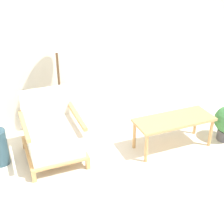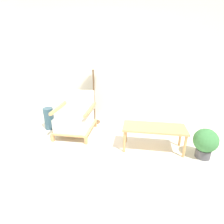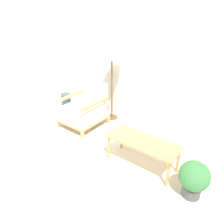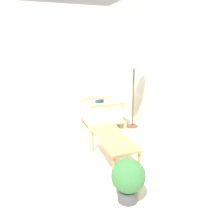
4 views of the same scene
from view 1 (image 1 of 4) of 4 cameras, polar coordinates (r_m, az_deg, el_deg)
The scene contains 5 objects.
ground_plane at distance 3.27m, azimuth 3.79°, elevation -19.65°, with size 14.00×14.00×0.00m, color silver.
wall_back at distance 4.47m, azimuth -8.52°, elevation 13.87°, with size 8.00×0.06×2.70m.
armchair at distance 3.99m, azimuth -10.86°, elevation -4.09°, with size 0.70×0.80×0.83m.
floor_lamp at distance 4.15m, azimuth -10.23°, elevation 12.07°, with size 0.41×0.41×1.50m.
coffee_table at distance 4.17m, azimuth 11.26°, elevation -1.84°, with size 1.05×0.42×0.43m.
Camera 1 is at (-1.01, -1.96, 2.41)m, focal length 50.00 mm.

